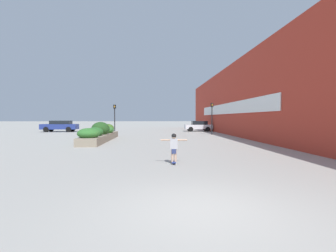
# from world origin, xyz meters

# --- Properties ---
(ground_plane) EXTENTS (300.00, 300.00, 0.00)m
(ground_plane) POSITION_xyz_m (0.00, 0.00, 0.00)
(ground_plane) COLOR #A3A099
(building_wall_right) EXTENTS (0.67, 49.81, 7.70)m
(building_wall_right) POSITION_xyz_m (7.49, 22.15, 3.84)
(building_wall_right) COLOR #B23323
(building_wall_right) RESTS_ON ground_plane
(planter_box) EXTENTS (1.60, 9.72, 1.57)m
(planter_box) POSITION_xyz_m (-5.47, 16.50, 0.59)
(planter_box) COLOR gray
(planter_box) RESTS_ON ground_plane
(skateboard) EXTENTS (0.23, 0.63, 0.09)m
(skateboard) POSITION_xyz_m (-0.21, 5.38, 0.07)
(skateboard) COLOR navy
(skateboard) RESTS_ON ground_plane
(skateboarder) EXTENTS (1.09, 0.20, 1.16)m
(skateboarder) POSITION_xyz_m (-0.21, 5.38, 0.79)
(skateboarder) COLOR tan
(skateboarder) RESTS_ON skateboard
(car_leftmost) EXTENTS (3.84, 1.91, 1.47)m
(car_leftmost) POSITION_xyz_m (5.22, 31.61, 0.78)
(car_leftmost) COLOR silver
(car_leftmost) RESTS_ON ground_plane
(car_center_left) EXTENTS (4.75, 1.94, 1.54)m
(car_center_left) POSITION_xyz_m (-13.97, 31.19, 0.83)
(car_center_left) COLOR navy
(car_center_left) RESTS_ON ground_plane
(car_center_right) EXTENTS (4.68, 1.95, 1.63)m
(car_center_right) POSITION_xyz_m (14.99, 31.44, 0.84)
(car_center_right) COLOR #BCBCC1
(car_center_right) RESTS_ON ground_plane
(traffic_light_left) EXTENTS (0.28, 0.30, 3.40)m
(traffic_light_left) POSITION_xyz_m (-5.51, 24.43, 2.32)
(traffic_light_left) COLOR black
(traffic_light_left) RESTS_ON ground_plane
(traffic_light_right) EXTENTS (0.28, 0.30, 3.58)m
(traffic_light_right) POSITION_xyz_m (5.49, 24.11, 2.43)
(traffic_light_right) COLOR black
(traffic_light_right) RESTS_ON ground_plane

